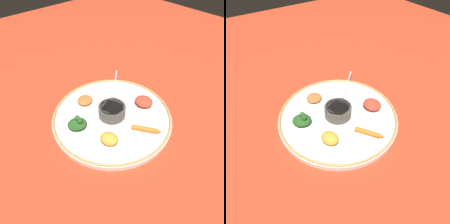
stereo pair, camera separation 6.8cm
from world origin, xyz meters
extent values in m
plane|color=#B7381E|center=(0.00, 0.00, 0.00)|extent=(2.40, 2.40, 0.00)
cylinder|color=white|center=(0.00, 0.00, 0.01)|extent=(0.40, 0.40, 0.02)
torus|color=tan|center=(0.00, 0.00, 0.02)|extent=(0.40, 0.40, 0.01)
cylinder|color=#4C4742|center=(0.00, 0.00, 0.04)|extent=(0.09, 0.09, 0.04)
cylinder|color=brown|center=(0.00, 0.00, 0.05)|extent=(0.08, 0.08, 0.01)
ellipsoid|color=silver|center=(-0.08, -0.07, 0.02)|extent=(0.04, 0.04, 0.01)
cylinder|color=silver|center=(-0.14, -0.13, 0.02)|extent=(0.11, 0.10, 0.01)
ellipsoid|color=#23511E|center=(0.12, -0.03, 0.03)|extent=(0.08, 0.08, 0.03)
sphere|color=#23511E|center=(0.11, -0.02, 0.05)|extent=(0.02, 0.02, 0.02)
sphere|color=#2D6628|center=(0.11, -0.04, 0.05)|extent=(0.02, 0.02, 0.02)
cylinder|color=orange|center=(-0.03, 0.12, 0.02)|extent=(0.06, 0.07, 0.02)
cone|color=orange|center=(-0.06, 0.16, 0.02)|extent=(0.02, 0.02, 0.01)
ellipsoid|color=#B2662D|center=(0.03, -0.11, 0.03)|extent=(0.08, 0.07, 0.02)
ellipsoid|color=#B73D28|center=(-0.12, 0.04, 0.03)|extent=(0.07, 0.07, 0.03)
ellipsoid|color=gold|center=(0.08, 0.08, 0.03)|extent=(0.06, 0.07, 0.03)
camera|label=1|loc=(0.32, 0.36, 0.51)|focal=32.45mm
camera|label=2|loc=(0.27, 0.40, 0.51)|focal=32.45mm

